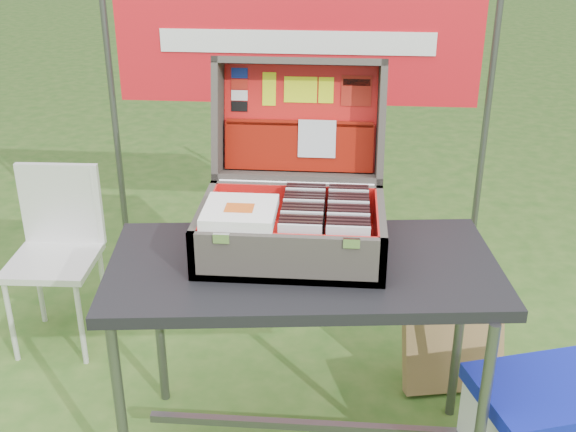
# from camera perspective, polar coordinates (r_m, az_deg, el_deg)

# --- Properties ---
(table) EXTENTS (1.34, 0.78, 0.80)m
(table) POSITION_cam_1_polar(r_m,az_deg,el_deg) (2.58, 1.13, -11.49)
(table) COLOR black
(table) RESTS_ON ground
(table_top) EXTENTS (1.34, 0.78, 0.04)m
(table_top) POSITION_cam_1_polar(r_m,az_deg,el_deg) (2.37, 1.21, -4.11)
(table_top) COLOR black
(table_top) RESTS_ON ground
(table_leg_fl) EXTENTS (0.04, 0.04, 0.76)m
(table_leg_fl) POSITION_cam_1_polar(r_m,az_deg,el_deg) (2.48, -13.13, -14.46)
(table_leg_fl) COLOR #59595B
(table_leg_fl) RESTS_ON ground
(table_leg_fr) EXTENTS (0.04, 0.04, 0.76)m
(table_leg_fr) POSITION_cam_1_polar(r_m,az_deg,el_deg) (2.43, 14.99, -15.75)
(table_leg_fr) COLOR #59595B
(table_leg_fr) RESTS_ON ground
(table_leg_bl) EXTENTS (0.04, 0.04, 0.76)m
(table_leg_bl) POSITION_cam_1_polar(r_m,az_deg,el_deg) (2.88, -10.18, -8.06)
(table_leg_bl) COLOR #59595B
(table_leg_bl) RESTS_ON ground
(table_leg_br) EXTENTS (0.04, 0.04, 0.76)m
(table_leg_br) POSITION_cam_1_polar(r_m,az_deg,el_deg) (2.84, 13.34, -9.00)
(table_leg_br) COLOR #59595B
(table_leg_br) RESTS_ON ground
(table_brace) EXTENTS (1.12, 0.03, 0.03)m
(table_brace) POSITION_cam_1_polar(r_m,az_deg,el_deg) (2.75, 1.08, -16.18)
(table_brace) COLOR #59595B
(table_brace) RESTS_ON ground
(suitcase) EXTENTS (0.61, 0.60, 0.57)m
(suitcase) POSITION_cam_1_polar(r_m,az_deg,el_deg) (2.36, 0.40, 3.91)
(suitcase) COLOR #4C4840
(suitcase) RESTS_ON table
(suitcase_base_bottom) EXTENTS (0.61, 0.44, 0.02)m
(suitcase_base_bottom) POSITION_cam_1_polar(r_m,az_deg,el_deg) (2.42, 0.28, -2.65)
(suitcase_base_bottom) COLOR #4C4840
(suitcase_base_bottom) RESTS_ON table_top
(suitcase_base_wall_front) EXTENTS (0.61, 0.02, 0.16)m
(suitcase_base_wall_front) POSITION_cam_1_polar(r_m,az_deg,el_deg) (2.20, -0.13, -3.49)
(suitcase_base_wall_front) COLOR #4C4840
(suitcase_base_wall_front) RESTS_ON table_top
(suitcase_base_wall_back) EXTENTS (0.61, 0.02, 0.16)m
(suitcase_base_wall_back) POSITION_cam_1_polar(r_m,az_deg,el_deg) (2.57, 0.63, 0.83)
(suitcase_base_wall_back) COLOR #4C4840
(suitcase_base_wall_back) RESTS_ON table_top
(suitcase_base_wall_left) EXTENTS (0.02, 0.44, 0.16)m
(suitcase_base_wall_left) POSITION_cam_1_polar(r_m,az_deg,el_deg) (2.43, -6.64, -0.91)
(suitcase_base_wall_left) COLOR #4C4840
(suitcase_base_wall_left) RESTS_ON table_top
(suitcase_base_wall_right) EXTENTS (0.02, 0.44, 0.16)m
(suitcase_base_wall_right) POSITION_cam_1_polar(r_m,az_deg,el_deg) (2.39, 7.32, -1.40)
(suitcase_base_wall_right) COLOR #4C4840
(suitcase_base_wall_right) RESTS_ON table_top
(suitcase_liner_floor) EXTENTS (0.56, 0.39, 0.01)m
(suitcase_liner_floor) POSITION_cam_1_polar(r_m,az_deg,el_deg) (2.41, 0.28, -2.34)
(suitcase_liner_floor) COLOR red
(suitcase_liner_floor) RESTS_ON suitcase_base_bottom
(suitcase_latch_left) EXTENTS (0.05, 0.01, 0.03)m
(suitcase_latch_left) POSITION_cam_1_polar(r_m,az_deg,el_deg) (2.18, -5.29, -1.77)
(suitcase_latch_left) COLOR silver
(suitcase_latch_left) RESTS_ON suitcase_base_wall_front
(suitcase_latch_right) EXTENTS (0.05, 0.01, 0.03)m
(suitcase_latch_right) POSITION_cam_1_polar(r_m,az_deg,el_deg) (2.16, 5.05, -2.15)
(suitcase_latch_right) COLOR silver
(suitcase_latch_right) RESTS_ON suitcase_base_wall_front
(suitcase_hinge) EXTENTS (0.55, 0.02, 0.02)m
(suitcase_hinge) POSITION_cam_1_polar(r_m,az_deg,el_deg) (2.55, 0.66, 2.62)
(suitcase_hinge) COLOR silver
(suitcase_hinge) RESTS_ON suitcase_base_wall_back
(suitcase_lid_back) EXTENTS (0.61, 0.12, 0.43)m
(suitcase_lid_back) POSITION_cam_1_polar(r_m,az_deg,el_deg) (2.68, 0.98, 7.74)
(suitcase_lid_back) COLOR #4C4840
(suitcase_lid_back) RESTS_ON suitcase_base_wall_back
(suitcase_lid_rim_far) EXTENTS (0.61, 0.16, 0.06)m
(suitcase_lid_rim_far) POSITION_cam_1_polar(r_m,az_deg,el_deg) (2.60, 0.98, 12.16)
(suitcase_lid_rim_far) COLOR #4C4840
(suitcase_lid_rim_far) RESTS_ON suitcase_lid_back
(suitcase_lid_rim_near) EXTENTS (0.61, 0.16, 0.06)m
(suitcase_lid_rim_near) POSITION_cam_1_polar(r_m,az_deg,el_deg) (2.63, 0.79, 3.16)
(suitcase_lid_rim_near) COLOR #4C4840
(suitcase_lid_rim_near) RESTS_ON suitcase_lid_back
(suitcase_lid_rim_left) EXTENTS (0.02, 0.26, 0.46)m
(suitcase_lid_rim_left) POSITION_cam_1_polar(r_m,az_deg,el_deg) (2.64, -5.53, 7.75)
(suitcase_lid_rim_left) COLOR #4C4840
(suitcase_lid_rim_left) RESTS_ON suitcase_lid_back
(suitcase_lid_rim_right) EXTENTS (0.02, 0.26, 0.46)m
(suitcase_lid_rim_right) POSITION_cam_1_polar(r_m,az_deg,el_deg) (2.61, 7.38, 7.42)
(suitcase_lid_rim_right) COLOR #4C4840
(suitcase_lid_rim_right) RESTS_ON suitcase_lid_back
(suitcase_lid_liner) EXTENTS (0.56, 0.09, 0.38)m
(suitcase_lid_liner) POSITION_cam_1_polar(r_m,az_deg,el_deg) (2.66, 0.96, 7.72)
(suitcase_lid_liner) COLOR red
(suitcase_lid_liner) RESTS_ON suitcase_lid_back
(suitcase_liner_wall_front) EXTENTS (0.56, 0.01, 0.14)m
(suitcase_liner_wall_front) POSITION_cam_1_polar(r_m,az_deg,el_deg) (2.21, -0.10, -3.04)
(suitcase_liner_wall_front) COLOR red
(suitcase_liner_wall_front) RESTS_ON suitcase_base_bottom
(suitcase_liner_wall_back) EXTENTS (0.56, 0.01, 0.14)m
(suitcase_liner_wall_back) POSITION_cam_1_polar(r_m,az_deg,el_deg) (2.56, 0.61, 0.94)
(suitcase_liner_wall_back) COLOR red
(suitcase_liner_wall_back) RESTS_ON suitcase_base_bottom
(suitcase_liner_wall_left) EXTENTS (0.01, 0.39, 0.14)m
(suitcase_liner_wall_left) POSITION_cam_1_polar(r_m,az_deg,el_deg) (2.42, -6.31, -0.67)
(suitcase_liner_wall_left) COLOR red
(suitcase_liner_wall_left) RESTS_ON suitcase_base_bottom
(suitcase_liner_wall_right) EXTENTS (0.01, 0.39, 0.14)m
(suitcase_liner_wall_right) POSITION_cam_1_polar(r_m,az_deg,el_deg) (2.38, 6.98, -1.13)
(suitcase_liner_wall_right) COLOR red
(suitcase_liner_wall_right) RESTS_ON suitcase_base_bottom
(suitcase_lid_pocket) EXTENTS (0.54, 0.07, 0.18)m
(suitcase_lid_pocket) POSITION_cam_1_polar(r_m,az_deg,el_deg) (2.65, 0.88, 5.50)
(suitcase_lid_pocket) COLOR maroon
(suitcase_lid_pocket) RESTS_ON suitcase_lid_liner
(suitcase_pocket_edge) EXTENTS (0.53, 0.02, 0.02)m
(suitcase_pocket_edge) POSITION_cam_1_polar(r_m,az_deg,el_deg) (2.64, 0.92, 7.36)
(suitcase_pocket_edge) COLOR maroon
(suitcase_pocket_edge) RESTS_ON suitcase_lid_pocket
(suitcase_pocket_cd) EXTENTS (0.14, 0.04, 0.14)m
(suitcase_pocket_cd) POSITION_cam_1_polar(r_m,az_deg,el_deg) (2.63, 2.30, 6.12)
(suitcase_pocket_cd) COLOR silver
(suitcase_pocket_cd) RESTS_ON suitcase_lid_pocket
(lid_sticker_cc_a) EXTENTS (0.06, 0.01, 0.04)m
(lid_sticker_cc_a) POSITION_cam_1_polar(r_m,az_deg,el_deg) (2.67, -3.85, 11.20)
(lid_sticker_cc_a) COLOR #1933B2
(lid_sticker_cc_a) RESTS_ON suitcase_lid_liner
(lid_sticker_cc_b) EXTENTS (0.06, 0.01, 0.04)m
(lid_sticker_cc_b) POSITION_cam_1_polar(r_m,az_deg,el_deg) (2.67, -3.86, 10.35)
(lid_sticker_cc_b) COLOR #A81E13
(lid_sticker_cc_b) RESTS_ON suitcase_lid_liner
(lid_sticker_cc_c) EXTENTS (0.06, 0.01, 0.04)m
(lid_sticker_cc_c) POSITION_cam_1_polar(r_m,az_deg,el_deg) (2.68, -3.86, 9.49)
(lid_sticker_cc_c) COLOR white
(lid_sticker_cc_c) RESTS_ON suitcase_lid_liner
(lid_sticker_cc_d) EXTENTS (0.06, 0.01, 0.04)m
(lid_sticker_cc_d) POSITION_cam_1_polar(r_m,az_deg,el_deg) (2.68, -3.86, 8.64)
(lid_sticker_cc_d) COLOR black
(lid_sticker_cc_d) RESTS_ON suitcase_lid_liner
(lid_card_neon_tall) EXTENTS (0.05, 0.03, 0.12)m
(lid_card_neon_tall) POSITION_cam_1_polar(r_m,az_deg,el_deg) (2.66, -1.50, 10.00)
(lid_card_neon_tall) COLOR #D1E714
(lid_card_neon_tall) RESTS_ON suitcase_lid_liner
(lid_card_neon_main) EXTENTS (0.12, 0.02, 0.09)m
(lid_card_neon_main) POSITION_cam_1_polar(r_m,az_deg,el_deg) (2.65, 1.00, 9.95)
(lid_card_neon_main) COLOR #D1E714
(lid_card_neon_main) RESTS_ON suitcase_lid_liner
(lid_card_neon_small) EXTENTS (0.05, 0.02, 0.09)m
(lid_card_neon_small) POSITION_cam_1_polar(r_m,az_deg,el_deg) (2.65, 3.03, 9.89)
(lid_card_neon_small) COLOR #D1E714
(lid_card_neon_small) RESTS_ON suitcase_lid_liner
(lid_sticker_band) EXTENTS (0.11, 0.03, 0.11)m
(lid_sticker_band) POSITION_cam_1_polar(r_m,az_deg,el_deg) (2.65, 5.42, 9.82)
(lid_sticker_band) COLOR #A81E13
(lid_sticker_band) RESTS_ON suitcase_lid_liner
(lid_sticker_band_bar) EXTENTS (0.10, 0.01, 0.02)m
(lid_sticker_band_bar) POSITION_cam_1_polar(r_m,az_deg,el_deg) (2.65, 5.45, 10.46)
(lid_sticker_band_bar) COLOR black
(lid_sticker_band_bar) RESTS_ON suitcase_lid_liner
(cd_left_0) EXTENTS (0.14, 0.01, 0.15)m
(cd_left_0) POSITION_cam_1_polar(r_m,az_deg,el_deg) (2.22, 0.93, -2.50)
(cd_left_0) COLOR silver
(cd_left_0) RESTS_ON suitcase_liner_floor
(cd_left_1) EXTENTS (0.14, 0.01, 0.15)m
(cd_left_1) POSITION_cam_1_polar(r_m,az_deg,el_deg) (2.24, 0.97, -2.22)
(cd_left_1) COLOR black
(cd_left_1) RESTS_ON suitcase_liner_floor
(cd_left_2) EXTENTS (0.14, 0.01, 0.15)m
(cd_left_2) POSITION_cam_1_polar(r_m,az_deg,el_deg) (2.27, 1.01, -1.95)
(cd_left_2) COLOR black
(cd_left_2) RESTS_ON suitcase_liner_floor
(cd_left_3) EXTENTS (0.14, 0.01, 0.15)m
(cd_left_3) POSITION_cam_1_polar(r_m,az_deg,el_deg) (2.29, 1.05, -1.68)
(cd_left_3) COLOR black
(cd_left_3) RESTS_ON suitcase_liner_floor
(cd_left_4) EXTENTS (0.14, 0.01, 0.15)m
(cd_left_4) POSITION_cam_1_polar(r_m,az_deg,el_deg) (2.31, 1.09, -1.42)
(cd_left_4) COLOR silver
(cd_left_4) RESTS_ON suitcase_liner_floor
(cd_left_5) EXTENTS (0.14, 0.01, 0.15)m
(cd_left_5) POSITION_cam_1_polar(r_m,az_deg,el_deg) (2.33, 1.12, -1.16)
(cd_left_5) COLOR black
(cd_left_5) RESTS_ON suitcase_liner_floor
(cd_left_6) EXTENTS (0.14, 0.01, 0.15)m
(cd_left_6) POSITION_cam_1_polar(r_m,az_deg,el_deg) (2.35, 1.16, -0.90)
(cd_left_6) COLOR black
(cd_left_6) RESTS_ON suitcase_liner_floor
(cd_left_7) EXTENTS (0.14, 0.01, 0.15)m
(cd_left_7) POSITION_cam_1_polar(r_m,az_deg,el_deg) (2.37, 1.20, -0.65)
(cd_left_7) COLOR black
(cd_left_7) RESTS_ON suitcase_liner_floor
(cd_left_8) EXTENTS (0.14, 0.01, 0.15)m
(cd_left_8) POSITION_cam_1_polar(r_m,az_deg,el_deg) (2.39, 1.23, -0.41)
(cd_left_8) COLOR silver
(cd_left_8) RESTS_ON suitcase_liner_floor
(cd_left_9) EXTENTS (0.14, 0.01, 0.15)m
(cd_left_9) POSITION_cam_1_polar(r_m,az_deg,el_deg) (2.42, 1.27, -0.17)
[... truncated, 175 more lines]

